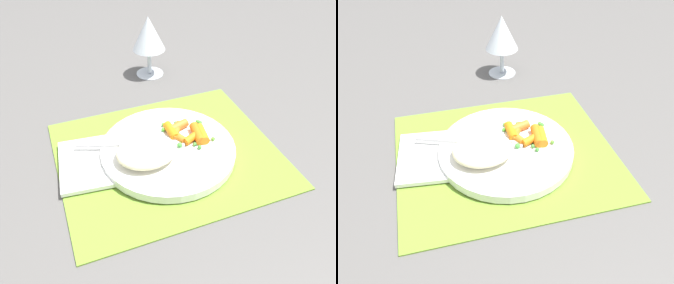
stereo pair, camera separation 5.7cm
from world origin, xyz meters
The scene contains 9 objects.
ground_plane centered at (0.00, 0.00, 0.00)m, with size 2.40×2.40×0.00m, color #565451.
placemat centered at (0.00, 0.00, 0.00)m, with size 0.40×0.34×0.01m, color olive.
plate centered at (0.00, 0.00, 0.01)m, with size 0.25×0.25×0.02m, color white.
rice_mound centered at (-0.05, -0.02, 0.04)m, with size 0.11×0.09×0.03m, color beige.
carrot_portion centered at (0.04, 0.01, 0.03)m, with size 0.07×0.08×0.02m.
pea_scatter centered at (0.04, 0.02, 0.03)m, with size 0.09×0.10×0.01m.
fork centered at (-0.04, 0.02, 0.03)m, with size 0.19×0.08×0.01m.
wine_glass centered at (0.07, 0.31, 0.10)m, with size 0.08×0.08×0.15m.
napkin centered at (-0.15, 0.02, 0.01)m, with size 0.10×0.14×0.01m, color white.
Camera 2 is at (-0.12, -0.48, 0.45)m, focal length 37.78 mm.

